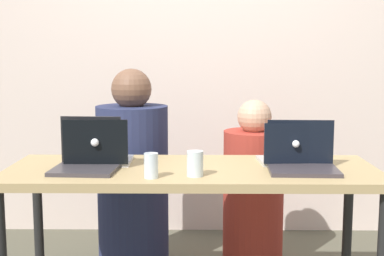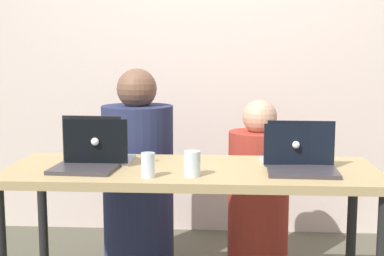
% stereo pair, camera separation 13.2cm
% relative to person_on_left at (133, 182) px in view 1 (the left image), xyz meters
% --- Properties ---
extents(back_wall, '(4.53, 0.10, 2.68)m').
position_rel_person_on_left_xyz_m(back_wall, '(0.36, 0.76, 0.80)').
color(back_wall, beige).
rests_on(back_wall, ground).
extents(desk, '(1.74, 0.64, 0.76)m').
position_rel_person_on_left_xyz_m(desk, '(0.36, -0.62, 0.15)').
color(desk, tan).
rests_on(desk, ground).
extents(person_on_left, '(0.52, 0.52, 1.20)m').
position_rel_person_on_left_xyz_m(person_on_left, '(0.00, 0.00, 0.00)').
color(person_on_left, '#252C4E').
rests_on(person_on_left, ground).
extents(person_on_right, '(0.37, 0.37, 1.03)m').
position_rel_person_on_left_xyz_m(person_on_right, '(0.71, 0.00, -0.08)').
color(person_on_right, '#A13227').
rests_on(person_on_right, ground).
extents(laptop_back_left, '(0.30, 0.27, 0.23)m').
position_rel_person_on_left_xyz_m(laptop_back_left, '(-0.09, -0.55, 0.27)').
color(laptop_back_left, '#AFB0B8').
rests_on(laptop_back_left, desk).
extents(laptop_back_right, '(0.31, 0.26, 0.21)m').
position_rel_person_on_left_xyz_m(laptop_back_right, '(0.84, -0.53, 0.27)').
color(laptop_back_right, '#B5B8B4').
rests_on(laptop_back_right, desk).
extents(laptop_front_right, '(0.32, 0.27, 0.22)m').
position_rel_person_on_left_xyz_m(laptop_front_right, '(0.87, -0.67, 0.27)').
color(laptop_front_right, '#393338').
rests_on(laptop_front_right, desk).
extents(laptop_front_left, '(0.30, 0.29, 0.24)m').
position_rel_person_on_left_xyz_m(laptop_front_left, '(-0.13, -0.66, 0.27)').
color(laptop_front_left, '#383438').
rests_on(laptop_front_left, desk).
extents(water_glass_left, '(0.06, 0.06, 0.11)m').
position_rel_person_on_left_xyz_m(water_glass_left, '(0.18, -0.83, 0.27)').
color(water_glass_left, silver).
rests_on(water_glass_left, desk).
extents(water_glass_center, '(0.07, 0.07, 0.11)m').
position_rel_person_on_left_xyz_m(water_glass_center, '(0.37, -0.79, 0.27)').
color(water_glass_center, silver).
rests_on(water_glass_center, desk).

